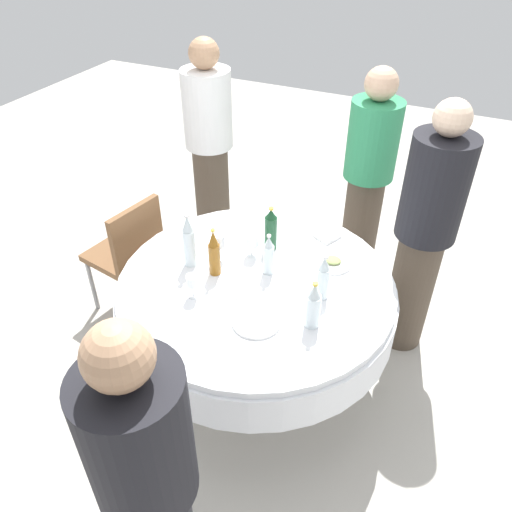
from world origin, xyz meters
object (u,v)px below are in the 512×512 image
(bottle_amber_front, at_px, (214,253))
(wine_glass_far, at_px, (192,282))
(person_north, at_px, (425,232))
(person_outer, at_px, (368,176))
(person_south, at_px, (149,484))
(person_front, at_px, (210,152))
(chair_near, at_px, (129,249))
(bottle_clear_outer, at_px, (269,256))
(bottle_clear_far, at_px, (189,242))
(plate_rear, at_px, (256,321))
(bottle_dark_green_north, at_px, (271,230))
(wine_glass_near, at_px, (252,242))
(bottle_clear_near, at_px, (323,278))
(wine_glass_outer, at_px, (218,242))
(plate_right, at_px, (332,262))
(bottle_clear_south, at_px, (313,306))
(dining_table, at_px, (256,301))

(bottle_amber_front, bearing_deg, wine_glass_far, 87.19)
(person_north, height_order, person_outer, person_north)
(person_south, relative_size, person_front, 0.94)
(chair_near, bearing_deg, bottle_clear_outer, -84.66)
(bottle_clear_far, distance_m, wine_glass_far, 0.28)
(plate_rear, distance_m, person_south, 0.92)
(plate_rear, xyz_separation_m, chair_near, (1.13, -0.46, -0.23))
(bottle_dark_green_north, xyz_separation_m, person_front, (0.80, -0.74, -0.00))
(person_north, height_order, chair_near, person_north)
(wine_glass_near, height_order, person_south, person_south)
(plate_rear, bearing_deg, bottle_amber_front, -34.61)
(bottle_clear_near, xyz_separation_m, wine_glass_outer, (0.62, -0.06, -0.00))
(plate_rear, xyz_separation_m, person_outer, (-0.12, -1.55, 0.06))
(bottle_dark_green_north, relative_size, plate_right, 1.30)
(bottle_clear_outer, bearing_deg, bottle_clear_south, 141.50)
(person_south, xyz_separation_m, person_front, (1.02, -2.25, 0.06))
(bottle_clear_far, bearing_deg, bottle_clear_near, -176.48)
(bottle_clear_outer, xyz_separation_m, plate_rear, (-0.10, 0.37, -0.10))
(bottle_clear_far, distance_m, wine_glass_outer, 0.16)
(plate_rear, bearing_deg, bottle_dark_green_north, -72.52)
(person_north, xyz_separation_m, person_south, (0.57, 1.89, -0.03))
(bottle_dark_green_north, relative_size, bottle_clear_south, 1.04)
(person_north, bearing_deg, bottle_dark_green_north, -107.08)
(dining_table, xyz_separation_m, person_south, (-0.16, 1.21, 0.22))
(plate_rear, bearing_deg, dining_table, -64.57)
(wine_glass_far, relative_size, plate_right, 0.63)
(bottle_dark_green_north, relative_size, wine_glass_near, 2.05)
(bottle_amber_front, relative_size, person_front, 0.17)
(bottle_clear_south, bearing_deg, bottle_clear_outer, -38.50)
(dining_table, distance_m, bottle_dark_green_north, 0.41)
(person_front, bearing_deg, plate_right, -71.27)
(plate_rear, relative_size, chair_near, 0.28)
(bottle_clear_south, bearing_deg, person_front, -44.83)
(bottle_clear_near, relative_size, plate_right, 1.24)
(bottle_clear_south, bearing_deg, plate_rear, 21.45)
(wine_glass_far, bearing_deg, bottle_clear_south, -174.47)
(bottle_clear_far, distance_m, person_front, 1.16)
(bottle_dark_green_north, relative_size, wine_glass_outer, 1.66)
(bottle_clear_far, distance_m, chair_near, 0.74)
(bottle_dark_green_north, distance_m, person_north, 0.87)
(bottle_dark_green_north, distance_m, wine_glass_near, 0.13)
(bottle_amber_front, relative_size, plate_right, 1.36)
(bottle_dark_green_north, distance_m, wine_glass_far, 0.58)
(bottle_dark_green_north, bearing_deg, bottle_amber_front, 62.29)
(person_south, bearing_deg, bottle_clear_south, -109.76)
(bottle_clear_south, bearing_deg, plate_right, -83.23)
(bottle_amber_front, distance_m, wine_glass_far, 0.22)
(bottle_amber_front, xyz_separation_m, bottle_clear_outer, (-0.26, -0.13, -0.02))
(bottle_amber_front, height_order, plate_rear, bottle_amber_front)
(bottle_clear_outer, xyz_separation_m, person_south, (-0.13, 1.30, -0.04))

